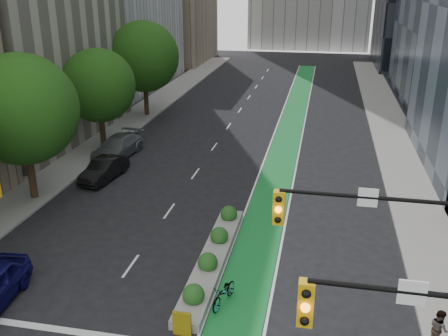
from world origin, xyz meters
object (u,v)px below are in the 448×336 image
at_px(median_planter, 213,256).
at_px(pedestrian_near, 439,329).
at_px(parked_car_left_far, 118,147).
at_px(parked_car_left_mid, 104,169).
at_px(bicycle, 224,293).

bearing_deg(median_planter, pedestrian_near, -24.21).
bearing_deg(parked_car_left_far, median_planter, -45.17).
height_order(parked_car_left_mid, parked_car_left_far, parked_car_left_far).
xyz_separation_m(median_planter, bicycle, (1.14, -2.97, 0.14)).
relative_size(median_planter, parked_car_left_far, 1.93).
bearing_deg(median_planter, parked_car_left_far, 127.81).
bearing_deg(parked_car_left_far, pedestrian_near, -34.78).
bearing_deg(parked_car_left_mid, pedestrian_near, -27.60).
relative_size(bicycle, pedestrian_near, 1.27).
height_order(median_planter, parked_car_left_mid, parked_car_left_mid).
bearing_deg(bicycle, pedestrian_near, 6.61).
height_order(bicycle, pedestrian_near, pedestrian_near).
bearing_deg(parked_car_left_far, parked_car_left_mid, -71.21).
bearing_deg(pedestrian_near, parked_car_left_mid, 39.13).
distance_m(bicycle, parked_car_left_mid, 15.77).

